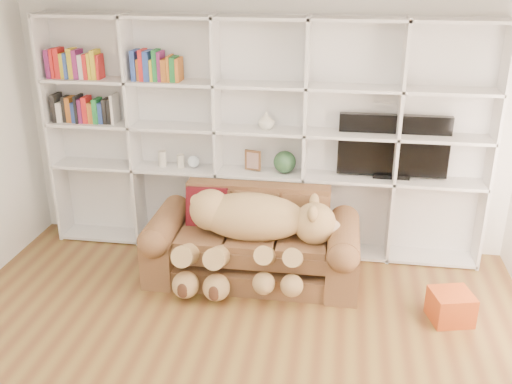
% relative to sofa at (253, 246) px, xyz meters
% --- Properties ---
extents(wall_back, '(5.00, 0.02, 2.70)m').
position_rel_sofa_xyz_m(wall_back, '(-0.02, 0.78, 1.03)').
color(wall_back, white).
rests_on(wall_back, floor).
extents(bookshelf, '(4.43, 0.35, 2.40)m').
position_rel_sofa_xyz_m(bookshelf, '(-0.26, 0.65, 0.99)').
color(bookshelf, silver).
rests_on(bookshelf, floor).
extents(sofa, '(1.99, 0.86, 0.84)m').
position_rel_sofa_xyz_m(sofa, '(0.00, 0.00, 0.00)').
color(sofa, brown).
rests_on(sofa, floor).
extents(teddy_bear, '(1.49, 0.82, 0.86)m').
position_rel_sofa_xyz_m(teddy_bear, '(0.01, -0.17, 0.27)').
color(teddy_bear, tan).
rests_on(teddy_bear, sofa).
extents(throw_pillow, '(0.41, 0.24, 0.42)m').
position_rel_sofa_xyz_m(throw_pillow, '(-0.48, 0.14, 0.31)').
color(throw_pillow, '#5C100F').
rests_on(throw_pillow, sofa).
extents(gift_box, '(0.40, 0.38, 0.27)m').
position_rel_sofa_xyz_m(gift_box, '(1.78, -0.49, -0.18)').
color(gift_box, '#C04919').
rests_on(gift_box, floor).
extents(tv, '(1.06, 0.18, 0.63)m').
position_rel_sofa_xyz_m(tv, '(1.28, 0.64, 0.86)').
color(tv, black).
rests_on(tv, bookshelf).
extents(picture_frame, '(0.17, 0.06, 0.21)m').
position_rel_sofa_xyz_m(picture_frame, '(-0.10, 0.59, 0.66)').
color(picture_frame, brown).
rests_on(picture_frame, bookshelf).
extents(green_vase, '(0.23, 0.23, 0.23)m').
position_rel_sofa_xyz_m(green_vase, '(0.23, 0.59, 0.66)').
color(green_vase, '#2A512F').
rests_on(green_vase, bookshelf).
extents(figurine_tall, '(0.09, 0.09, 0.17)m').
position_rel_sofa_xyz_m(figurine_tall, '(-1.05, 0.59, 0.63)').
color(figurine_tall, beige).
rests_on(figurine_tall, bookshelf).
extents(figurine_short, '(0.09, 0.09, 0.14)m').
position_rel_sofa_xyz_m(figurine_short, '(-0.85, 0.59, 0.62)').
color(figurine_short, beige).
rests_on(figurine_short, bookshelf).
extents(snow_globe, '(0.13, 0.13, 0.13)m').
position_rel_sofa_xyz_m(snow_globe, '(-0.72, 0.59, 0.62)').
color(snow_globe, white).
rests_on(snow_globe, bookshelf).
extents(shelf_vase, '(0.19, 0.19, 0.17)m').
position_rel_sofa_xyz_m(shelf_vase, '(0.04, 0.59, 1.09)').
color(shelf_vase, beige).
rests_on(shelf_vase, bookshelf).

